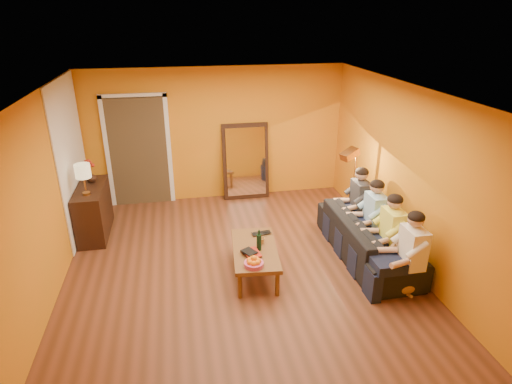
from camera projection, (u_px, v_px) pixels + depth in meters
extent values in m
cube|color=brown|center=(239.00, 268.00, 6.36)|extent=(5.00, 5.50, 0.00)
cube|color=white|center=(236.00, 92.00, 5.34)|extent=(5.00, 5.50, 0.00)
cube|color=#C07D16|center=(217.00, 135.00, 8.33)|extent=(5.00, 0.00, 2.60)
cube|color=#C07D16|center=(43.00, 202.00, 5.41)|extent=(0.00, 5.50, 2.60)
cube|color=#C07D16|center=(406.00, 175.00, 6.28)|extent=(0.00, 5.50, 2.60)
cube|color=white|center=(72.00, 159.00, 7.00)|extent=(0.02, 1.90, 2.58)
cube|color=#3F2D19|center=(139.00, 150.00, 8.24)|extent=(1.06, 0.30, 2.10)
cube|color=white|center=(108.00, 154.00, 8.03)|extent=(0.08, 0.06, 2.20)
cube|color=white|center=(169.00, 150.00, 8.23)|extent=(0.08, 0.06, 2.20)
cube|color=white|center=(132.00, 96.00, 7.71)|extent=(1.22, 0.06, 0.08)
cube|color=#321C10|center=(246.00, 161.00, 8.53)|extent=(0.92, 0.27, 1.51)
cube|color=white|center=(246.00, 162.00, 8.50)|extent=(0.78, 0.21, 1.35)
cube|color=#321C10|center=(94.00, 211.00, 7.20)|extent=(0.44, 1.18, 0.85)
imported|color=black|center=(368.00, 237.00, 6.57)|extent=(2.22, 0.87, 0.65)
cylinder|color=black|center=(259.00, 240.00, 5.98)|extent=(0.07, 0.07, 0.31)
imported|color=#B27F3F|center=(261.00, 241.00, 6.19)|extent=(0.11, 0.11, 0.09)
imported|color=black|center=(262.00, 235.00, 6.42)|extent=(0.31, 0.22, 0.02)
imported|color=#321C10|center=(245.00, 256.00, 5.86)|extent=(0.28, 0.32, 0.03)
imported|color=#A42212|center=(245.00, 254.00, 5.86)|extent=(0.24, 0.30, 0.02)
imported|color=black|center=(245.00, 254.00, 5.84)|extent=(0.24, 0.26, 0.02)
imported|color=#321C10|center=(91.00, 177.00, 7.23)|extent=(0.18, 0.18, 0.18)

